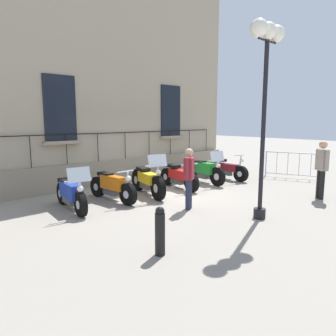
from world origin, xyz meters
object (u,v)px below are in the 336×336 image
Objects in this scene: motorcycle_blue at (71,194)px; motorcycle_yellow at (148,181)px; lamppost at (266,65)px; motorcycle_orange at (112,187)px; motorcycle_red at (179,177)px; pedestrian_standing at (189,175)px; motorcycle_maroon at (226,170)px; pedestrian_walking at (322,166)px; motorcycle_green at (205,171)px; crowd_barrier at (293,164)px; bollard at (160,231)px.

motorcycle_yellow reaches higher than motorcycle_blue.
motorcycle_orange is at bearing -155.74° from lamppost.
lamppost is (3.76, 1.69, 3.11)m from motorcycle_orange.
motorcycle_red is 1.25× the size of pedestrian_standing.
motorcycle_maroon is 3.86m from pedestrian_walking.
motorcycle_orange is 5.14m from motorcycle_maroon.
motorcycle_red is (0.11, 2.56, -0.02)m from motorcycle_orange.
motorcycle_blue is at bearing -90.31° from motorcycle_green.
motorcycle_blue is at bearing -85.85° from motorcycle_orange.
crowd_barrier is (1.70, 4.68, 0.17)m from motorcycle_red.
crowd_barrier is 2.35× the size of bollard.
motorcycle_green is 1.25m from motorcycle_maroon.
pedestrian_walking is (3.78, 3.50, 0.53)m from motorcycle_yellow.
motorcycle_orange is at bearing 159.31° from bollard.
motorcycle_maroon is 4.58m from pedestrian_standing.
motorcycle_yellow is 0.49× the size of lamppost.
motorcycle_blue is 2.50m from motorcycle_yellow.
bollard is at bearing -35.87° from motorcycle_yellow.
motorcycle_orange is at bearing -104.06° from crowd_barrier.
motorcycle_yellow is at bearing -89.90° from motorcycle_maroon.
motorcycle_red is 0.99× the size of motorcycle_green.
motorcycle_green reaches higher than crowd_barrier.
motorcycle_maroon reaches higher than bollard.
pedestrian_standing is at bearing -116.87° from pedestrian_walking.
crowd_barrier is (1.69, 3.35, 0.09)m from motorcycle_green.
motorcycle_yellow reaches higher than motorcycle_green.
motorcycle_green reaches higher than motorcycle_red.
lamppost is 6.57m from crowd_barrier.
motorcycle_orange is 1.29× the size of pedestrian_standing.
motorcycle_green is 0.99× the size of crowd_barrier.
motorcycle_green is 0.45× the size of lamppost.
motorcycle_blue is 8.71m from crowd_barrier.
motorcycle_green reaches higher than bollard.
motorcycle_orange is 0.95× the size of motorcycle_yellow.
motorcycle_yellow is 1.08× the size of motorcycle_maroon.
bollard is at bearing -55.54° from pedestrian_standing.
bollard is 6.12m from pedestrian_walking.
bollard is (3.73, -1.41, 0.02)m from motorcycle_orange.
lamppost is (3.62, 0.51, 3.08)m from motorcycle_yellow.
motorcycle_yellow is 3.95m from motorcycle_maroon.
motorcycle_yellow is 1.37m from motorcycle_red.
motorcycle_green is at bearing -168.18° from pedestrian_walking.
motorcycle_yellow is 1.06× the size of crowd_barrier.
pedestrian_walking is at bearing 11.82° from motorcycle_green.
pedestrian_standing reaches higher than bollard.
motorcycle_maroon reaches higher than motorcycle_orange.
motorcycle_red is at bearing 87.58° from motorcycle_orange.
lamppost is at bearing -70.65° from crowd_barrier.
pedestrian_walking is (3.82, 5.99, 0.55)m from motorcycle_blue.
lamppost is at bearing -93.07° from pedestrian_walking.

